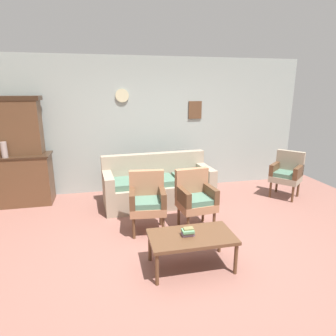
{
  "coord_description": "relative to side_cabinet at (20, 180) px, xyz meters",
  "views": [
    {
      "loc": [
        -0.99,
        -3.29,
        2.07
      ],
      "look_at": [
        -0.02,
        1.07,
        0.85
      ],
      "focal_mm": 30.96,
      "sensor_mm": 36.0,
      "label": 1
    }
  ],
  "objects": [
    {
      "name": "cabinet_upper_hutch",
      "position": [
        0.0,
        0.08,
        0.98
      ],
      "size": [
        0.99,
        0.38,
        1.03
      ],
      "color": "brown",
      "rests_on": "side_cabinet"
    },
    {
      "name": "ground_plane",
      "position": [
        2.55,
        -2.25,
        -0.47
      ],
      "size": [
        7.68,
        7.68,
        0.0
      ],
      "primitive_type": "plane",
      "color": "#84564C"
    },
    {
      "name": "armchair_row_middle",
      "position": [
        2.85,
        -1.62,
        0.03
      ],
      "size": [
        0.57,
        0.54,
        0.9
      ],
      "color": "#9E6B4C",
      "rests_on": "ground"
    },
    {
      "name": "side_cabinet",
      "position": [
        0.0,
        0.0,
        0.0
      ],
      "size": [
        1.16,
        0.55,
        0.93
      ],
      "color": "brown",
      "rests_on": "ground"
    },
    {
      "name": "wall_back_with_decor",
      "position": [
        2.55,
        0.38,
        0.89
      ],
      "size": [
        6.4,
        0.09,
        2.7
      ],
      "color": "#939E99",
      "rests_on": "ground"
    },
    {
      "name": "vase_on_cabinet",
      "position": [
        -0.13,
        -0.19,
        0.6
      ],
      "size": [
        0.1,
        0.1,
        0.28
      ],
      "primitive_type": "cylinder",
      "color": "gray",
      "rests_on": "side_cabinet"
    },
    {
      "name": "book_stack_on_table",
      "position": [
        2.45,
        -2.61,
        -0.0
      ],
      "size": [
        0.15,
        0.12,
        0.09
      ],
      "color": "#94729D",
      "rests_on": "coffee_table"
    },
    {
      "name": "floral_couch",
      "position": [
        2.48,
        -0.53,
        -0.14
      ],
      "size": [
        2.03,
        0.93,
        0.9
      ],
      "color": "gray",
      "rests_on": "ground"
    },
    {
      "name": "armchair_near_cabinet",
      "position": [
        2.13,
        -1.57,
        0.03
      ],
      "size": [
        0.57,
        0.54,
        0.9
      ],
      "color": "#9E6B4C",
      "rests_on": "ground"
    },
    {
      "name": "coffee_table",
      "position": [
        2.49,
        -2.62,
        -0.09
      ],
      "size": [
        1.0,
        0.56,
        0.42
      ],
      "color": "brown",
      "rests_on": "ground"
    },
    {
      "name": "wingback_chair_by_fireplace",
      "position": [
        5.01,
        -0.74,
        0.03
      ],
      "size": [
        0.71,
        0.71,
        0.9
      ],
      "color": "gray",
      "rests_on": "ground"
    }
  ]
}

